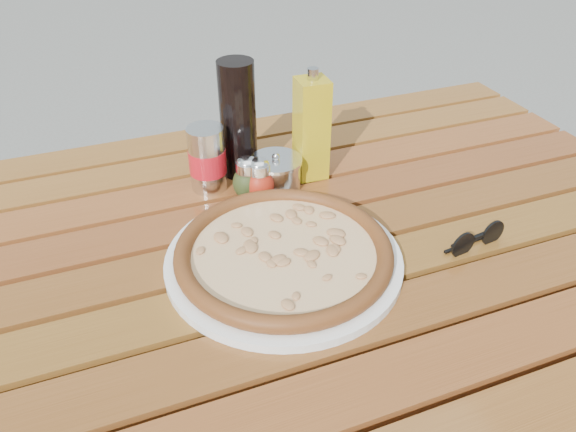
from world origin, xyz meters
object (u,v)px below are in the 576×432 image
object	(u,v)px
soda_can	(207,159)
parmesan_tin	(276,173)
pizza	(284,252)
olive_oil_cruet	(311,129)
table	(292,273)
dark_bottle	(238,120)
oregano_shaker	(248,179)
plate	(284,260)
pepper_shaker	(259,180)
sunglasses	(477,239)

from	to	relation	value
soda_can	parmesan_tin	size ratio (longest dim) A/B	1.22
pizza	olive_oil_cruet	bearing A→B (deg)	58.34
table	dark_bottle	size ratio (longest dim) A/B	6.36
pizza	oregano_shaker	distance (m)	0.20
plate	soda_can	world-z (taller)	soda_can
plate	pepper_shaker	world-z (taller)	pepper_shaker
plate	oregano_shaker	distance (m)	0.20
table	parmesan_tin	bearing A→B (deg)	79.39
plate	soda_can	xyz separation A→B (m)	(-0.05, 0.26, 0.05)
table	parmesan_tin	distance (m)	0.19
soda_can	oregano_shaker	bearing A→B (deg)	-46.04
oregano_shaker	olive_oil_cruet	world-z (taller)	olive_oil_cruet
pizza	dark_bottle	bearing A→B (deg)	85.86
sunglasses	olive_oil_cruet	bearing A→B (deg)	109.03
table	dark_bottle	xyz separation A→B (m)	(-0.02, 0.23, 0.19)
sunglasses	plate	bearing A→B (deg)	158.29
pepper_shaker	parmesan_tin	world-z (taller)	pepper_shaker
soda_can	table	bearing A→B (deg)	-66.92
pepper_shaker	oregano_shaker	bearing A→B (deg)	144.90
soda_can	olive_oil_cruet	world-z (taller)	olive_oil_cruet
plate	sunglasses	distance (m)	0.31
pepper_shaker	olive_oil_cruet	world-z (taller)	olive_oil_cruet
oregano_shaker	sunglasses	world-z (taller)	oregano_shaker
dark_bottle	parmesan_tin	world-z (taller)	dark_bottle
plate	pepper_shaker	bearing A→B (deg)	82.39
table	olive_oil_cruet	size ratio (longest dim) A/B	6.67
olive_oil_cruet	dark_bottle	bearing A→B (deg)	155.45
table	plate	size ratio (longest dim) A/B	3.89
parmesan_tin	sunglasses	size ratio (longest dim) A/B	0.89
plate	oregano_shaker	xyz separation A→B (m)	(0.01, 0.20, 0.03)
soda_can	pepper_shaker	bearing A→B (deg)	-43.76
pepper_shaker	sunglasses	size ratio (longest dim) A/B	0.74
table	oregano_shaker	size ratio (longest dim) A/B	17.07
pepper_shaker	dark_bottle	size ratio (longest dim) A/B	0.37
table	pepper_shaker	xyz separation A→B (m)	(-0.01, 0.13, 0.11)
dark_bottle	olive_oil_cruet	size ratio (longest dim) A/B	1.05
pepper_shaker	parmesan_tin	bearing A→B (deg)	32.18
plate	sunglasses	bearing A→B (deg)	-13.55
soda_can	sunglasses	xyz separation A→B (m)	(0.35, -0.33, -0.04)
pizza	soda_can	bearing A→B (deg)	100.83
oregano_shaker	parmesan_tin	bearing A→B (deg)	12.86
plate	oregano_shaker	bearing A→B (deg)	87.90
pizza	parmesan_tin	size ratio (longest dim) A/B	4.48
soda_can	parmesan_tin	distance (m)	0.13
pepper_shaker	parmesan_tin	xyz separation A→B (m)	(0.04, 0.03, -0.01)
plate	parmesan_tin	distance (m)	0.22
soda_can	olive_oil_cruet	xyz separation A→B (m)	(0.19, -0.02, 0.04)
pizza	dark_bottle	xyz separation A→B (m)	(0.02, 0.29, 0.09)
pepper_shaker	parmesan_tin	distance (m)	0.05
soda_can	sunglasses	distance (m)	0.48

